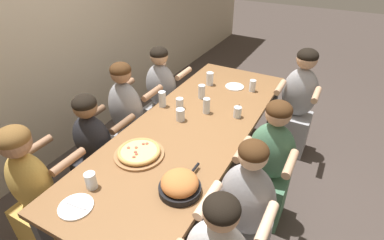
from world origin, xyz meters
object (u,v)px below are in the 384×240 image
(drinking_glass_c, at_px, (202,92))
(diner_near_right, at_px, (297,107))
(drinking_glass_d, at_px, (252,86))
(diner_far_left, at_px, (37,198))
(diner_near_center, at_px, (268,170))
(diner_near_midleft, at_px, (243,222))
(cocktail_glass_blue, at_px, (237,113))
(diner_far_midright, at_px, (162,101))
(drinking_glass_f, at_px, (180,104))
(empty_plate_a, at_px, (76,207))
(skillet_bowl, at_px, (180,185))
(drinking_glass_g, at_px, (91,181))
(empty_plate_b, at_px, (235,87))
(drinking_glass_e, at_px, (180,115))
(pizza_board_main, at_px, (139,152))
(drinking_glass_h, at_px, (210,79))
(drinking_glass_b, at_px, (162,100))
(drinking_glass_a, at_px, (206,106))
(diner_far_center, at_px, (128,125))
(diner_far_midleft, at_px, (96,156))

(drinking_glass_c, relative_size, diner_near_right, 0.11)
(drinking_glass_d, relative_size, diner_far_left, 0.10)
(diner_near_center, relative_size, diner_near_midleft, 0.97)
(cocktail_glass_blue, height_order, diner_far_midright, diner_far_midright)
(drinking_glass_f, relative_size, diner_near_right, 0.09)
(diner_near_right, bearing_deg, drinking_glass_c, 36.21)
(diner_near_right, xyz_separation_m, diner_near_center, (-1.08, 0.00, -0.03))
(empty_plate_a, relative_size, drinking_glass_c, 1.54)
(skillet_bowl, distance_m, drinking_glass_g, 0.57)
(empty_plate_b, height_order, drinking_glass_e, drinking_glass_e)
(diner_near_center, bearing_deg, drinking_glass_g, 46.16)
(drinking_glass_f, bearing_deg, empty_plate_a, -178.37)
(empty_plate_b, relative_size, cocktail_glass_blue, 1.58)
(pizza_board_main, bearing_deg, empty_plate_a, 175.83)
(diner_far_left, relative_size, diner_near_center, 0.99)
(pizza_board_main, relative_size, drinking_glass_h, 2.69)
(drinking_glass_b, bearing_deg, cocktail_glass_blue, -77.86)
(drinking_glass_e, bearing_deg, diner_near_right, -37.48)
(empty_plate_a, relative_size, drinking_glass_f, 2.05)
(drinking_glass_b, xyz_separation_m, diner_near_right, (0.93, -1.09, -0.26))
(skillet_bowl, xyz_separation_m, drinking_glass_f, (0.91, 0.53, -0.01))
(empty_plate_a, bearing_deg, diner_near_center, -38.09)
(empty_plate_b, bearing_deg, drinking_glass_e, 167.38)
(drinking_glass_a, distance_m, diner_far_center, 0.81)
(drinking_glass_g, xyz_separation_m, diner_far_midright, (1.53, 0.46, -0.28))
(empty_plate_a, distance_m, diner_near_center, 1.46)
(empty_plate_a, xyz_separation_m, drinking_glass_e, (1.14, -0.07, 0.05))
(diner_far_left, distance_m, diner_far_midright, 1.65)
(cocktail_glass_blue, height_order, diner_near_center, diner_near_center)
(drinking_glass_a, relative_size, diner_far_center, 0.12)
(drinking_glass_d, xyz_separation_m, diner_far_left, (-1.92, 0.94, -0.27))
(cocktail_glass_blue, distance_m, drinking_glass_b, 0.71)
(diner_near_midleft, bearing_deg, drinking_glass_a, -50.70)
(drinking_glass_c, height_order, drinking_glass_e, drinking_glass_c)
(pizza_board_main, relative_size, diner_far_center, 0.31)
(diner_far_center, bearing_deg, diner_far_midleft, -90.00)
(diner_far_left, bearing_deg, diner_near_midleft, 19.68)
(skillet_bowl, distance_m, drinking_glass_a, 0.99)
(drinking_glass_g, xyz_separation_m, diner_near_right, (2.04, -0.92, -0.25))
(diner_far_midright, relative_size, diner_far_center, 0.96)
(drinking_glass_d, distance_m, diner_far_center, 1.31)
(empty_plate_a, xyz_separation_m, drinking_glass_b, (1.28, 0.20, 0.06))
(drinking_glass_g, distance_m, diner_near_center, 1.36)
(drinking_glass_b, bearing_deg, empty_plate_a, -171.07)
(drinking_glass_h, bearing_deg, drinking_glass_e, -174.42)
(drinking_glass_b, bearing_deg, diner_near_right, -49.44)
(drinking_glass_a, height_order, diner_far_midright, diner_far_midright)
(drinking_glass_e, distance_m, diner_far_left, 1.26)
(diner_far_left, relative_size, diner_near_right, 0.95)
(pizza_board_main, bearing_deg, skillet_bowl, -111.12)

